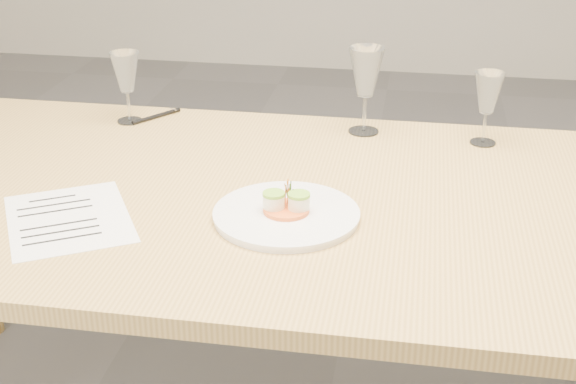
% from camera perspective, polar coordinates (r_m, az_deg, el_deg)
% --- Properties ---
extents(dining_table, '(2.40, 1.00, 0.75)m').
position_cam_1_polar(dining_table, '(1.75, 2.47, -2.31)').
color(dining_table, tan).
rests_on(dining_table, ground).
extents(dinner_plate, '(0.30, 0.30, 0.08)m').
position_cam_1_polar(dinner_plate, '(1.62, -0.11, -1.52)').
color(dinner_plate, white).
rests_on(dinner_plate, dining_table).
extents(recipe_sheet, '(0.35, 0.38, 0.00)m').
position_cam_1_polar(recipe_sheet, '(1.68, -15.35, -1.84)').
color(recipe_sheet, white).
rests_on(recipe_sheet, dining_table).
extents(ballpoint_pen, '(0.10, 0.13, 0.01)m').
position_cam_1_polar(ballpoint_pen, '(2.20, -9.33, 5.35)').
color(ballpoint_pen, black).
rests_on(ballpoint_pen, dining_table).
extents(wine_glass_0, '(0.08, 0.08, 0.19)m').
position_cam_1_polar(wine_glass_0, '(2.14, -11.46, 8.24)').
color(wine_glass_0, white).
rests_on(wine_glass_0, dining_table).
extents(wine_glass_1, '(0.09, 0.09, 0.22)m').
position_cam_1_polar(wine_glass_1, '(2.03, 5.57, 8.38)').
color(wine_glass_1, white).
rests_on(wine_glass_1, dining_table).
extents(wine_glass_2, '(0.07, 0.07, 0.18)m').
position_cam_1_polar(wine_glass_2, '(2.01, 14.04, 6.75)').
color(wine_glass_2, white).
rests_on(wine_glass_2, dining_table).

